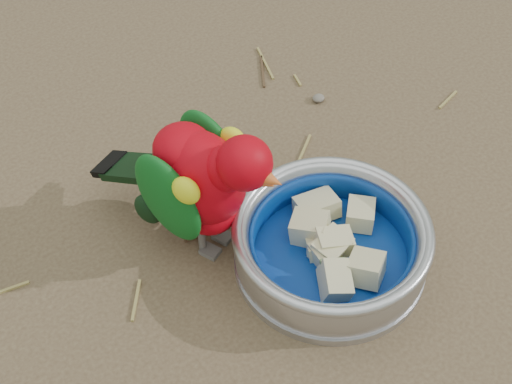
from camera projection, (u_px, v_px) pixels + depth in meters
ground at (401, 320)px, 0.80m from camera, size 60.00×60.00×0.00m
food_bowl at (330, 259)px, 0.84m from camera, size 0.21×0.21×0.02m
bowl_wall at (332, 242)px, 0.82m from camera, size 0.21×0.21×0.04m
fruit_wedges at (331, 246)px, 0.82m from camera, size 0.12×0.12×0.03m
lory_parrot at (202, 188)px, 0.80m from camera, size 0.17×0.24×0.17m
ground_debris at (405, 303)px, 0.81m from camera, size 0.90×0.80×0.01m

